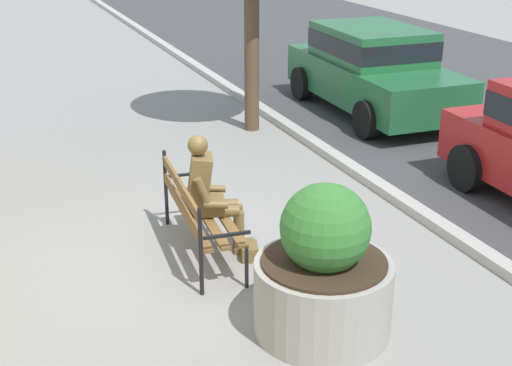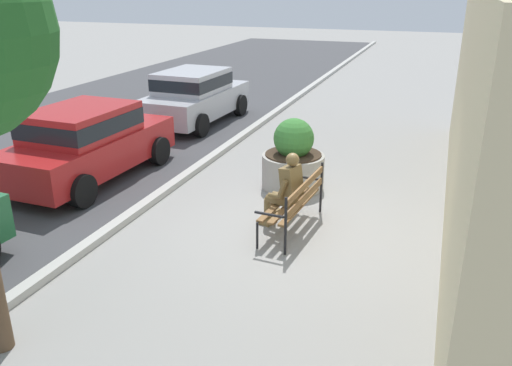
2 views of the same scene
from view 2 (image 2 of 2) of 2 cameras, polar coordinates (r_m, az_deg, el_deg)
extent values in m
plane|color=gray|center=(9.03, 4.46, -4.88)|extent=(80.00, 80.00, 0.00)
cube|color=#B2AFA8|center=(10.09, -11.60, -2.04)|extent=(60.00, 0.20, 0.12)
cube|color=#C6B78C|center=(9.59, 22.61, 7.21)|extent=(12.00, 0.50, 3.82)
cube|color=brown|center=(8.77, 4.77, -2.48)|extent=(1.70, 0.24, 0.04)
cube|color=brown|center=(8.83, 3.67, -2.29)|extent=(1.70, 0.24, 0.04)
cube|color=brown|center=(8.89, 2.58, -2.11)|extent=(1.70, 0.24, 0.04)
cube|color=brown|center=(8.68, 5.36, -1.55)|extent=(1.70, 0.17, 0.11)
cube|color=brown|center=(8.60, 5.41, -0.19)|extent=(1.70, 0.17, 0.11)
cylinder|color=black|center=(8.25, 0.13, -5.71)|extent=(0.04, 0.04, 0.45)
cylinder|color=black|center=(7.98, 3.22, -4.72)|extent=(0.04, 0.04, 0.95)
cube|color=black|center=(8.01, 1.44, -3.45)|extent=(0.07, 0.48, 0.03)
cylinder|color=black|center=(9.74, 4.39, -1.45)|extent=(0.04, 0.04, 0.45)
cylinder|color=black|center=(9.51, 7.09, -0.50)|extent=(0.04, 0.04, 0.95)
cube|color=black|center=(9.54, 5.58, 0.56)|extent=(0.07, 0.48, 0.03)
cube|color=brown|center=(8.77, 3.26, -1.65)|extent=(0.42, 0.40, 0.16)
cube|color=brown|center=(8.61, 3.86, 0.16)|extent=(0.43, 0.38, 0.55)
sphere|color=brown|center=(8.47, 3.98, 2.55)|extent=(0.22, 0.22, 0.22)
cylinder|color=brown|center=(8.46, 2.93, -0.55)|extent=(0.14, 0.20, 0.29)
cylinder|color=brown|center=(8.59, 2.10, -1.42)|extent=(0.15, 0.28, 0.10)
cylinder|color=brown|center=(8.81, 4.52, 0.29)|extent=(0.14, 0.20, 0.29)
cylinder|color=brown|center=(8.95, 3.77, -0.52)|extent=(0.15, 0.28, 0.10)
cylinder|color=brown|center=(8.79, 2.17, -1.87)|extent=(0.23, 0.39, 0.14)
cylinder|color=brown|center=(8.99, 1.20, -3.19)|extent=(0.11, 0.11, 0.50)
cube|color=brown|center=(9.12, 0.89, -4.33)|extent=(0.17, 0.26, 0.07)
cylinder|color=brown|center=(8.93, 2.83, -1.51)|extent=(0.23, 0.39, 0.14)
cylinder|color=brown|center=(9.13, 1.86, -2.82)|extent=(0.11, 0.11, 0.50)
cube|color=brown|center=(9.25, 1.54, -3.95)|extent=(0.17, 0.26, 0.07)
cube|color=brown|center=(9.35, 1.80, -3.36)|extent=(0.32, 0.25, 0.16)
cylinder|color=#A8A399|center=(10.67, 4.02, 1.29)|extent=(1.26, 1.26, 0.69)
cylinder|color=#38281C|center=(10.56, 4.07, 3.13)|extent=(1.13, 1.13, 0.03)
sphere|color=#387A33|center=(10.46, 4.12, 4.84)|extent=(0.81, 0.81, 0.81)
cube|color=#B21E1E|center=(11.61, -17.61, 3.35)|extent=(4.16, 1.84, 0.70)
cube|color=#B21E1E|center=(11.33, -18.44, 6.26)|extent=(2.19, 1.64, 0.60)
cube|color=black|center=(11.33, -18.44, 6.26)|extent=(2.20, 1.66, 0.33)
cylinder|color=black|center=(13.20, -16.77, 4.19)|extent=(0.65, 0.24, 0.64)
cylinder|color=black|center=(12.24, -10.47, 3.45)|extent=(0.65, 0.24, 0.64)
cylinder|color=black|center=(11.36, -24.97, 0.40)|extent=(0.65, 0.24, 0.64)
cylinder|color=black|center=(10.22, -18.34, -0.83)|extent=(0.65, 0.24, 0.64)
cube|color=#B7B7BC|center=(15.78, -6.56, 8.69)|extent=(4.16, 1.84, 0.70)
cube|color=#B7B7BC|center=(15.53, -6.92, 10.92)|extent=(2.19, 1.64, 0.60)
cube|color=black|center=(15.53, -6.92, 10.92)|extent=(2.20, 1.66, 0.33)
cylinder|color=black|center=(17.38, -6.93, 8.84)|extent=(0.65, 0.24, 0.64)
cylinder|color=black|center=(16.65, -1.73, 8.44)|extent=(0.65, 0.24, 0.64)
cylinder|color=black|center=(15.16, -11.76, 6.76)|extent=(0.65, 0.24, 0.64)
cylinder|color=black|center=(14.31, -6.02, 6.25)|extent=(0.65, 0.24, 0.64)
camera|label=1|loc=(14.69, 21.07, 18.79)|focal=50.37mm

